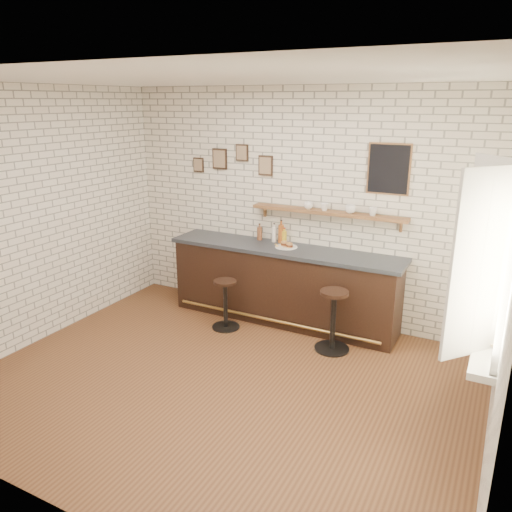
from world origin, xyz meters
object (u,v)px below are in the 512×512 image
at_px(bar_stool_right, 333,319).
at_px(shelf_cup_d, 373,211).
at_px(book_lower, 485,339).
at_px(sandwich_plate, 286,247).
at_px(shelf_cup_b, 325,207).
at_px(bar_counter, 283,284).
at_px(bar_stool_left, 225,303).
at_px(condiment_bottle_yellow, 284,237).
at_px(bitters_bottle_amber, 281,233).
at_px(shelf_cup_c, 350,209).
at_px(shelf_cup_a, 308,205).
at_px(bitters_bottle_white, 274,234).
at_px(bitters_bottle_brown, 260,233).
at_px(book_upper, 485,339).
at_px(ciabatta_sandwich, 287,244).

relative_size(bar_stool_right, shelf_cup_d, 7.05).
bearing_deg(bar_stool_right, book_lower, -30.91).
distance_m(sandwich_plate, shelf_cup_b, 0.71).
relative_size(bar_counter, bar_stool_left, 4.79).
bearing_deg(bar_stool_right, condiment_bottle_yellow, 144.07).
distance_m(bitters_bottle_amber, shelf_cup_c, 1.01).
bearing_deg(shelf_cup_a, bitters_bottle_white, -174.63).
distance_m(sandwich_plate, shelf_cup_d, 1.18).
bearing_deg(shelf_cup_a, shelf_cup_c, 4.21).
distance_m(shelf_cup_a, shelf_cup_b, 0.21).
relative_size(bar_counter, bitters_bottle_white, 12.27).
height_order(bitters_bottle_brown, book_upper, bitters_bottle_brown).
bearing_deg(book_lower, bitters_bottle_amber, 156.12).
bearing_deg(bitters_bottle_brown, bitters_bottle_white, 0.00).
height_order(sandwich_plate, bar_stool_right, sandwich_plate).
height_order(shelf_cup_a, shelf_cup_d, shelf_cup_d).
bearing_deg(bar_stool_right, shelf_cup_b, 120.39).
height_order(shelf_cup_b, shelf_cup_c, shelf_cup_c).
bearing_deg(bitters_bottle_brown, shelf_cup_c, 0.44).
distance_m(shelf_cup_d, book_lower, 2.26).
distance_m(bitters_bottle_amber, book_lower, 3.09).
bearing_deg(shelf_cup_c, shelf_cup_b, 80.82).
relative_size(sandwich_plate, shelf_cup_d, 2.67).
relative_size(bitters_bottle_white, book_lower, 1.07).
bearing_deg(sandwich_plate, book_lower, -31.15).
height_order(bitters_bottle_brown, shelf_cup_b, shelf_cup_b).
height_order(bar_counter, bitters_bottle_amber, bitters_bottle_amber).
bearing_deg(bar_counter, sandwich_plate, 45.57).
bearing_deg(bitters_bottle_brown, bitters_bottle_amber, 0.00).
relative_size(bitters_bottle_brown, book_upper, 1.13).
xyz_separation_m(bitters_bottle_brown, book_lower, (2.92, -1.65, -0.16)).
bearing_deg(condiment_bottle_yellow, shelf_cup_c, 0.63).
relative_size(sandwich_plate, condiment_bottle_yellow, 1.34).
distance_m(bar_stool_right, shelf_cup_d, 1.36).
height_order(sandwich_plate, shelf_cup_d, shelf_cup_d).
bearing_deg(shelf_cup_d, sandwich_plate, -158.67).
bearing_deg(sandwich_plate, ciabatta_sandwich, 0.00).
distance_m(sandwich_plate, shelf_cup_a, 0.60).
relative_size(bitters_bottle_brown, book_lower, 0.95).
bearing_deg(ciabatta_sandwich, bar_stool_right, -31.87).
height_order(shelf_cup_b, book_upper, shelf_cup_b).
xyz_separation_m(condiment_bottle_yellow, shelf_cup_d, (1.15, 0.01, 0.45)).
relative_size(bar_stool_left, shelf_cup_c, 5.15).
bearing_deg(condiment_bottle_yellow, bitters_bottle_brown, 180.00).
distance_m(condiment_bottle_yellow, book_lower, 3.05).
bearing_deg(condiment_bottle_yellow, bar_stool_left, -122.06).
distance_m(bitters_bottle_white, shelf_cup_c, 1.11).
height_order(bitters_bottle_amber, bar_stool_right, bitters_bottle_amber).
distance_m(bitters_bottle_amber, shelf_cup_d, 1.26).
xyz_separation_m(bar_stool_left, book_upper, (3.03, -0.94, 0.61)).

